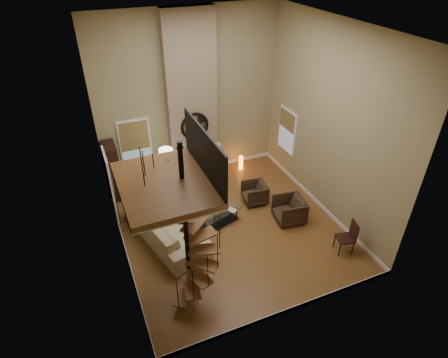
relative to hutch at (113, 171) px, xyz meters
name	(u,v)px	position (x,y,z in m)	size (l,w,h in m)	color
ground	(229,226)	(2.76, -2.81, -0.95)	(6.00, 6.50, 0.01)	#9A6531
back_wall	(190,98)	(2.76, 0.44, 1.80)	(6.00, 0.02, 5.50)	tan
front_wall	(300,219)	(2.76, -6.06, 1.80)	(6.00, 0.02, 5.50)	tan
left_wall	(109,167)	(-0.24, -2.81, 1.80)	(0.02, 6.50, 5.50)	tan
right_wall	(329,123)	(5.76, -2.81, 1.80)	(0.02, 6.50, 5.50)	tan
ceiling	(231,28)	(2.76, -2.81, 4.54)	(6.00, 6.50, 0.01)	silver
baseboard_back	(193,170)	(2.76, 0.43, -0.89)	(6.00, 0.02, 0.12)	white
baseboard_front	(286,311)	(2.76, -6.05, -0.89)	(6.00, 0.02, 0.12)	white
baseboard_left	(126,252)	(-0.23, -2.81, -0.89)	(0.02, 6.50, 0.12)	white
baseboard_right	(315,200)	(5.75, -2.81, -0.89)	(0.02, 6.50, 0.12)	white
chimney_breast	(191,100)	(2.76, 0.25, 1.80)	(1.60, 0.38, 5.50)	#957B61
hearth	(200,180)	(2.76, -0.24, -0.93)	(1.50, 0.60, 0.04)	black
firebox	(196,163)	(2.76, 0.05, -0.40)	(0.95, 0.02, 0.72)	black
mantel	(196,149)	(2.76, -0.03, 0.20)	(1.70, 0.18, 0.06)	white
mirror_frame	(195,126)	(2.76, 0.03, 1.00)	(0.94, 0.94, 0.10)	black
mirror_disc	(195,126)	(2.76, 0.04, 1.00)	(0.80, 0.80, 0.01)	white
vase_left	(180,147)	(2.21, 0.01, 0.35)	(0.24, 0.24, 0.25)	black
vase_right	(213,141)	(3.36, 0.01, 0.33)	(0.20, 0.20, 0.21)	#18564D
window_back	(135,141)	(0.86, 0.41, 0.67)	(1.02, 0.06, 1.52)	white
window_right	(287,130)	(5.73, -0.81, 0.68)	(0.06, 1.02, 1.52)	white
entry_door	(111,186)	(-0.20, -1.01, 0.10)	(0.10, 1.05, 2.16)	white
loft	(170,181)	(0.71, -4.61, 2.29)	(1.70, 2.20, 1.09)	brown
spiral_stair	(187,234)	(0.98, -4.60, 0.83)	(1.47, 1.47, 4.06)	black
hutch	(113,171)	(0.00, 0.00, 0.00)	(0.38, 0.81, 1.82)	black
sofa	(165,226)	(0.92, -2.55, -0.55)	(2.97, 1.16, 0.87)	#C4B388
armchair_near	(257,192)	(4.02, -2.06, -0.60)	(0.70, 0.72, 0.66)	#3B2A1B
armchair_far	(292,209)	(4.58, -3.23, -0.60)	(0.82, 0.85, 0.77)	#3B2A1B
coffee_table	(218,215)	(2.52, -2.56, -0.67)	(1.41, 1.00, 0.47)	silver
bowl	(218,208)	(2.52, -2.51, -0.45)	(0.40, 0.40, 0.10)	gold
book	(232,210)	(2.87, -2.71, -0.49)	(0.19, 0.26, 0.03)	gray
floor_lamp	(166,158)	(1.57, -0.67, 0.46)	(0.43, 0.43, 1.75)	black
accent_lamp	(241,163)	(4.39, -0.08, -0.70)	(0.15, 0.15, 0.54)	orange
side_chair	(349,236)	(5.25, -4.95, -0.42)	(0.52, 0.51, 0.94)	black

